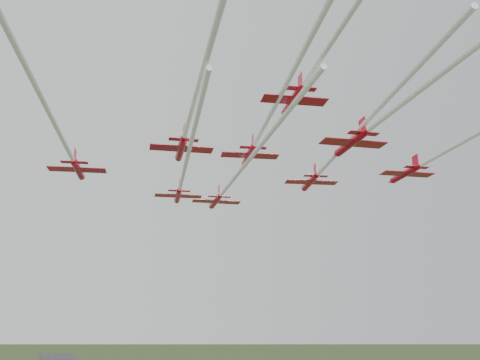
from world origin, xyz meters
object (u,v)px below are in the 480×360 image
object	(u,v)px
jet_row2_right	(334,156)
jet_row3_right	(435,157)
jet_row2_left	(183,175)
jet_trail_solo	(315,67)
jet_row4_right	(421,89)
jet_row4_left	(188,125)
jet_row3_left	(63,140)
jet_lead	(233,180)
jet_row3_mid	(266,124)

from	to	relation	value
jet_row2_right	jet_row3_right	world-z (taller)	jet_row2_right
jet_row2_left	jet_trail_solo	world-z (taller)	jet_trail_solo
jet_row2_right	jet_row4_right	distance (m)	27.96
jet_row2_left	jet_row2_right	bearing A→B (deg)	-3.68
jet_row3_right	jet_trail_solo	xyz separation A→B (m)	(-30.62, -17.73, 0.96)
jet_row4_left	jet_row3_left	bearing A→B (deg)	157.47
jet_lead	jet_row2_left	bearing A→B (deg)	-133.94
jet_row3_mid	jet_row3_right	bearing A→B (deg)	15.39
jet_row3_mid	jet_row3_right	distance (m)	28.93
jet_lead	jet_row3_mid	world-z (taller)	jet_row3_mid
jet_lead	jet_row4_right	size ratio (longest dim) A/B	0.98
jet_lead	jet_row3_right	size ratio (longest dim) A/B	1.47
jet_row4_left	jet_trail_solo	size ratio (longest dim) A/B	1.04
jet_row3_left	jet_row3_mid	bearing A→B (deg)	-0.12
jet_row3_left	jet_trail_solo	distance (m)	32.47
jet_row2_left	jet_row2_right	distance (m)	24.17
jet_row3_right	jet_row4_left	size ratio (longest dim) A/B	1.06
jet_lead	jet_row3_mid	xyz separation A→B (m)	(-4.48, -24.46, 1.09)
jet_trail_solo	jet_row4_left	bearing A→B (deg)	137.25
jet_row2_left	jet_row2_right	size ratio (longest dim) A/B	0.86
jet_row4_left	jet_trail_solo	distance (m)	16.99
jet_trail_solo	jet_row3_mid	bearing A→B (deg)	95.57
jet_row2_right	jet_row3_mid	size ratio (longest dim) A/B	1.11
jet_lead	jet_trail_solo	xyz separation A→B (m)	(-6.22, -41.03, 1.09)
jet_row3_mid	jet_row2_right	bearing A→B (deg)	43.43
jet_trail_solo	jet_row3_right	bearing A→B (deg)	41.60
jet_row3_left	jet_row3_mid	xyz separation A→B (m)	(25.06, -5.72, 3.64)
jet_row2_right	jet_row4_left	size ratio (longest dim) A/B	1.46
jet_row3_right	jet_row4_left	bearing A→B (deg)	-164.01
jet_row3_right	jet_row4_left	world-z (taller)	jet_row3_right
jet_row4_left	jet_row2_right	bearing A→B (deg)	34.36
jet_row3_mid	jet_row4_right	distance (m)	20.81
jet_row4_right	jet_row4_left	bearing A→B (deg)	154.27
jet_row2_left	jet_trail_solo	distance (m)	32.94
jet_row2_right	jet_row3_right	xyz separation A→B (m)	(12.75, -8.29, -1.12)
jet_row4_right	jet_row3_mid	bearing A→B (deg)	128.85
jet_row2_right	jet_lead	bearing A→B (deg)	142.52
jet_row4_right	jet_row2_left	bearing A→B (deg)	125.74
jet_row2_left	jet_row4_right	distance (m)	38.00
jet_row3_right	jet_row3_mid	bearing A→B (deg)	-167.56
jet_row3_left	jet_row3_right	world-z (taller)	jet_row3_right
jet_row4_right	jet_trail_solo	distance (m)	12.38
jet_lead	jet_row2_left	world-z (taller)	jet_lead
jet_lead	jet_trail_solo	distance (m)	41.51
jet_row4_right	jet_trail_solo	size ratio (longest dim) A/B	1.67
jet_row2_left	jet_row3_left	world-z (taller)	jet_row3_left
jet_row3_right	jet_row3_left	bearing A→B (deg)	-174.69
jet_lead	jet_trail_solo	world-z (taller)	jet_trail_solo
jet_row3_right	jet_lead	bearing A→B (deg)	146.47
jet_row2_right	jet_row3_mid	xyz separation A→B (m)	(-16.14, -9.45, -0.16)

